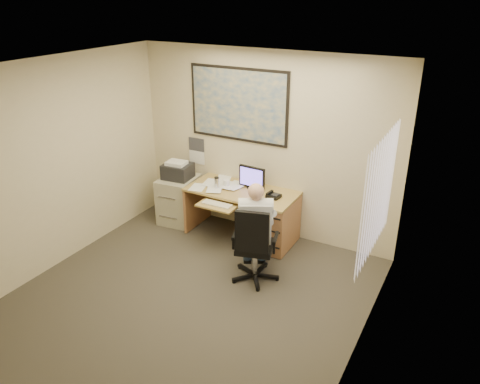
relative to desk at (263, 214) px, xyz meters
The scene contains 8 objects.
room_shell 2.11m from the desk, 95.09° to the right, with size 4.00×4.50×2.70m.
desk is the anchor object (origin of this frame).
world_map 1.61m from the desk, 150.22° to the left, with size 1.56×0.03×1.06m, color #1E4C93.
wall_calendar 1.52m from the desk, 165.63° to the left, with size 0.28×0.01×0.42m, color white.
window_blinds 2.38m from the desk, 31.34° to the right, with size 0.06×1.40×1.30m, color silver, non-canonical shape.
filing_cabinet 1.45m from the desk, behind, with size 0.58×0.67×1.01m.
office_chair 1.02m from the desk, 71.38° to the right, with size 0.77×0.77×1.05m.
person 0.96m from the desk, 69.08° to the right, with size 0.54×0.77×1.30m, color silver, non-canonical shape.
Camera 1 is at (2.76, -3.58, 3.45)m, focal length 35.00 mm.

